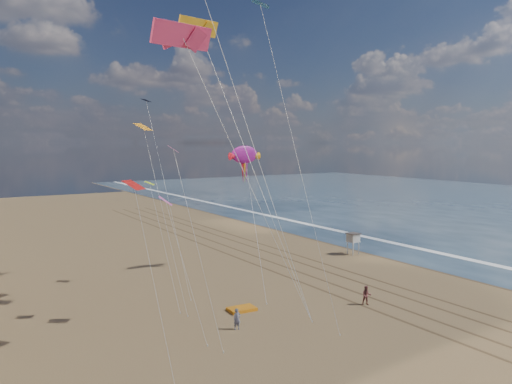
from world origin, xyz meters
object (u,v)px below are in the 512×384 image
Objects in this scene: grounded_kite at (242,309)px; show_kite at (245,155)px; lifeguard_stand at (353,238)px; kite_flyer_b at (366,295)px; kite_flyer_a at (237,319)px.

grounded_kite is 20.32m from show_kite.
show_kite reaches higher than lifeguard_stand.
lifeguard_stand is at bearing -6.25° from show_kite.
kite_flyer_a is at bearing -148.13° from kite_flyer_b.
show_kite is 21.88m from kite_flyer_b.
kite_flyer_b is at bearing -130.20° from lifeguard_stand.
grounded_kite is 1.42× the size of kite_flyer_a.
grounded_kite is 11.48m from kite_flyer_b.
kite_flyer_b reaches higher than grounded_kite.
grounded_kite is 1.35× the size of kite_flyer_b.
grounded_kite is (-24.03, -11.32, -2.05)m from lifeguard_stand.
show_kite is (8.23, 13.05, 13.22)m from grounded_kite.
lifeguard_stand reaches higher than kite_flyer_b.
lifeguard_stand is 1.18× the size of grounded_kite.
kite_flyer_b is (2.18, -17.85, -12.47)m from show_kite.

